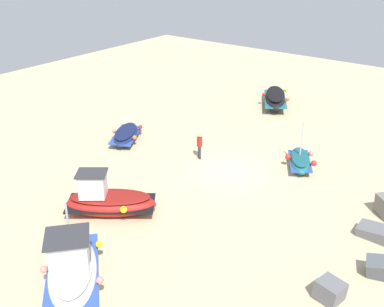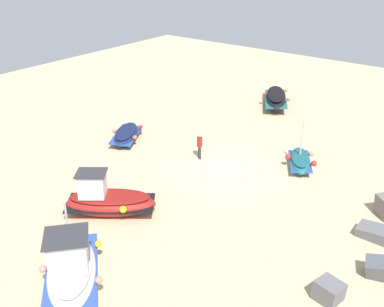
{
  "view_description": "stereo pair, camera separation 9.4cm",
  "coord_description": "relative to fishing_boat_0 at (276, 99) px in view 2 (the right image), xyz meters",
  "views": [
    {
      "loc": [
        19.62,
        12.28,
        12.06
      ],
      "look_at": [
        0.9,
        -1.89,
        0.9
      ],
      "focal_mm": 42.51,
      "sensor_mm": 36.0,
      "label": 1
    },
    {
      "loc": [
        19.56,
        12.35,
        12.06
      ],
      "look_at": [
        0.9,
        -1.89,
        0.9
      ],
      "focal_mm": 42.51,
      "sensor_mm": 36.0,
      "label": 2
    }
  ],
  "objects": [
    {
      "name": "ground_plane",
      "position": [
        11.53,
        3.09,
        -0.62
      ],
      "size": [
        57.74,
        57.74,
        0.0
      ],
      "primitive_type": "plane",
      "color": "#C6B289"
    },
    {
      "name": "fishing_boat_0",
      "position": [
        0.0,
        0.0,
        0.0
      ],
      "size": [
        4.91,
        3.74,
        1.19
      ],
      "rotation": [
        0.0,
        0.0,
        0.52
      ],
      "color": "black",
      "rests_on": "ground_plane"
    },
    {
      "name": "fishing_boat_1",
      "position": [
        18.7,
        0.91,
        0.08
      ],
      "size": [
        3.95,
        4.49,
        2.25
      ],
      "rotation": [
        0.0,
        0.0,
        5.36
      ],
      "color": "maroon",
      "rests_on": "ground_plane"
    },
    {
      "name": "fishing_boat_2",
      "position": [
        11.94,
        -4.59,
        -0.22
      ],
      "size": [
        3.73,
        2.95,
        0.85
      ],
      "rotation": [
        0.0,
        0.0,
        0.52
      ],
      "color": "navy",
      "rests_on": "ground_plane"
    },
    {
      "name": "fishing_boat_3",
      "position": [
        23.01,
        3.52,
        0.18
      ],
      "size": [
        4.48,
        4.72,
        3.27
      ],
      "rotation": [
        0.0,
        0.0,
        0.85
      ],
      "color": "white",
      "rests_on": "ground_plane"
    },
    {
      "name": "fishing_boat_4",
      "position": [
        8.6,
        6.14,
        -0.22
      ],
      "size": [
        3.23,
        2.52,
        2.81
      ],
      "rotation": [
        0.0,
        0.0,
        0.52
      ],
      "color": "#1E6670",
      "rests_on": "ground_plane"
    },
    {
      "name": "person_walking",
      "position": [
        11.2,
        0.84,
        0.31
      ],
      "size": [
        0.32,
        0.32,
        1.61
      ],
      "rotation": [
        0.0,
        0.0,
        2.52
      ],
      "color": "#2D2D38",
      "rests_on": "ground_plane"
    }
  ]
}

